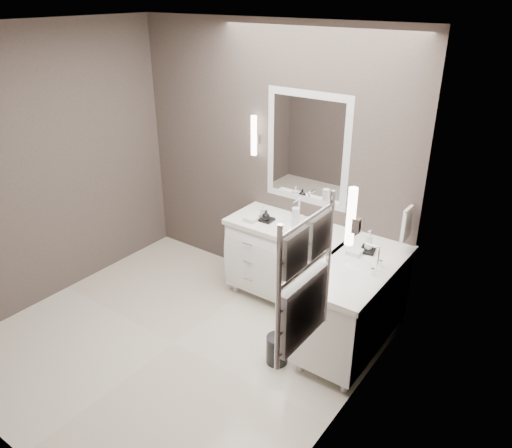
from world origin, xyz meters
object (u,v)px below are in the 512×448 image
Objects in this scene: vanity_back at (289,258)px; vanity_right at (354,302)px; towel_ladder at (304,287)px; waste_bin at (277,349)px.

vanity_right is at bearing -20.38° from vanity_back.
towel_ladder is (1.10, -1.63, 0.91)m from vanity_back.
vanity_right reaches higher than waste_bin.
vanity_right is 4.71× the size of waste_bin.
waste_bin is at bearing -62.99° from vanity_back.
vanity_back is at bearing 117.01° from waste_bin.
vanity_back and vanity_right have the same top height.
waste_bin is (-0.43, -0.56, -0.35)m from vanity_right.
vanity_back reaches higher than waste_bin.
towel_ladder is 1.60m from waste_bin.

